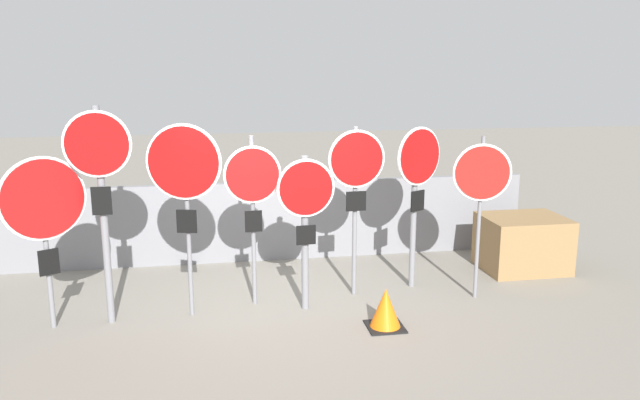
# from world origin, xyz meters

# --- Properties ---
(ground_plane) EXTENTS (40.00, 40.00, 0.00)m
(ground_plane) POSITION_xyz_m (0.00, 0.00, 0.00)
(ground_plane) COLOR gray
(fence_back) EXTENTS (8.45, 0.12, 1.24)m
(fence_back) POSITION_xyz_m (0.00, 1.81, 0.62)
(fence_back) COLOR slate
(fence_back) RESTS_ON ground
(stop_sign_0) EXTENTS (0.85, 0.49, 2.04)m
(stop_sign_0) POSITION_xyz_m (-2.63, -0.38, 1.45)
(stop_sign_0) COLOR slate
(stop_sign_0) RESTS_ON ground
(stop_sign_1) EXTENTS (0.76, 0.14, 2.58)m
(stop_sign_1) POSITION_xyz_m (-2.01, -0.34, 1.78)
(stop_sign_1) COLOR slate
(stop_sign_1) RESTS_ON ground
(stop_sign_2) EXTENTS (0.88, 0.25, 2.36)m
(stop_sign_2) POSITION_xyz_m (-1.07, -0.29, 1.78)
(stop_sign_2) COLOR slate
(stop_sign_2) RESTS_ON ground
(stop_sign_3) EXTENTS (0.72, 0.13, 2.17)m
(stop_sign_3) POSITION_xyz_m (-0.27, -0.04, 1.54)
(stop_sign_3) COLOR slate
(stop_sign_3) RESTS_ON ground
(stop_sign_4) EXTENTS (0.71, 0.16, 1.95)m
(stop_sign_4) POSITION_xyz_m (0.35, -0.32, 1.31)
(stop_sign_4) COLOR slate
(stop_sign_4) RESTS_ON ground
(stop_sign_5) EXTENTS (0.74, 0.13, 2.25)m
(stop_sign_5) POSITION_xyz_m (1.07, 0.06, 1.65)
(stop_sign_5) COLOR slate
(stop_sign_5) RESTS_ON ground
(stop_sign_6) EXTENTS (0.70, 0.39, 2.22)m
(stop_sign_6) POSITION_xyz_m (1.94, 0.23, 1.57)
(stop_sign_6) COLOR slate
(stop_sign_6) RESTS_ON ground
(stop_sign_7) EXTENTS (0.71, 0.23, 2.14)m
(stop_sign_7) POSITION_xyz_m (2.61, -0.32, 1.57)
(stop_sign_7) COLOR slate
(stop_sign_7) RESTS_ON ground
(traffic_cone_0) EXTENTS (0.43, 0.43, 0.48)m
(traffic_cone_0) POSITION_xyz_m (1.18, -1.02, 0.24)
(traffic_cone_0) COLOR black
(traffic_cone_0) RESTS_ON ground
(storage_crate) EXTENTS (1.19, 0.96, 0.81)m
(storage_crate) POSITION_xyz_m (3.78, 0.69, 0.40)
(storage_crate) COLOR olive
(storage_crate) RESTS_ON ground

